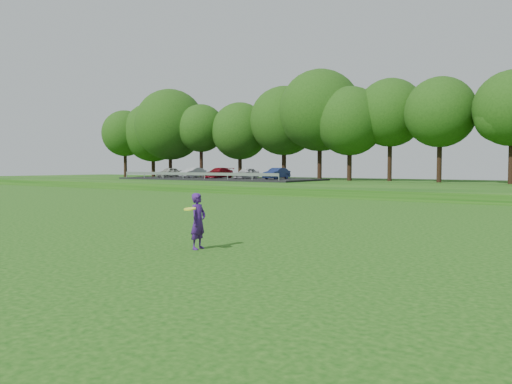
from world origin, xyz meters
The scene contains 6 objects.
ground centered at (0.00, 0.00, 0.00)m, with size 140.00×140.00×0.00m, color #11440D.
berm centered at (0.00, 34.00, 0.30)m, with size 130.00×30.00×0.60m, color #11440D.
walking_path centered at (0.00, 20.00, 0.02)m, with size 130.00×1.60×0.04m, color gray.
treeline centered at (0.00, 38.00, 8.10)m, with size 104.00×7.00×15.00m, color #1C440F, non-canonical shape.
parking_lot centered at (-24.02, 32.80, 1.01)m, with size 24.00×9.00×1.38m.
woman centered at (4.20, -1.60, 0.74)m, with size 0.53×0.92×1.47m.
Camera 1 is at (12.97, -11.27, 2.18)m, focal length 35.00 mm.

